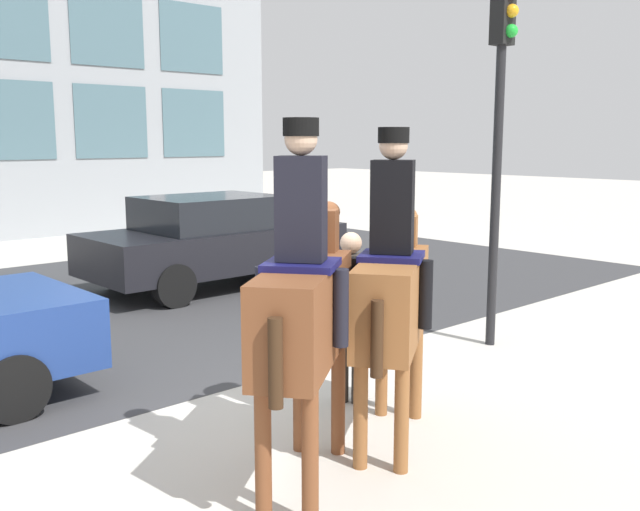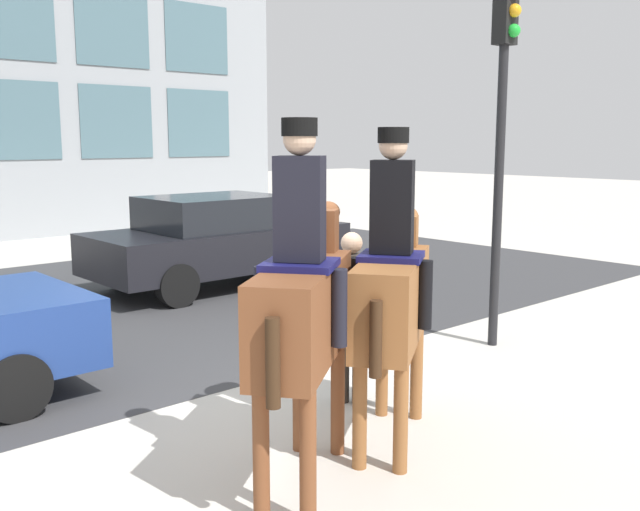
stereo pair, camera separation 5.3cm
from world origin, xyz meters
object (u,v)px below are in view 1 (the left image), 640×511
at_px(pedestrian_bystander, 351,304).
at_px(street_car_far_lane, 214,240).
at_px(mounted_horse_lead, 305,302).
at_px(mounted_horse_companion, 393,289).
at_px(traffic_light, 500,107).

bearing_deg(pedestrian_bystander, street_car_far_lane, -145.39).
bearing_deg(street_car_far_lane, mounted_horse_lead, -118.87).
distance_m(mounted_horse_companion, traffic_light, 3.50).
relative_size(pedestrian_bystander, traffic_light, 0.38).
bearing_deg(traffic_light, pedestrian_bystander, -174.96).
distance_m(street_car_far_lane, traffic_light, 5.57).
height_order(mounted_horse_lead, traffic_light, traffic_light).
bearing_deg(mounted_horse_companion, mounted_horse_lead, 150.61).
bearing_deg(mounted_horse_lead, traffic_light, -21.09).
bearing_deg(mounted_horse_lead, mounted_horse_companion, -31.86).
distance_m(mounted_horse_lead, pedestrian_bystander, 1.66).
bearing_deg(mounted_horse_companion, traffic_light, -15.13).
bearing_deg(street_car_far_lane, mounted_horse_companion, -111.57).
height_order(pedestrian_bystander, street_car_far_lane, pedestrian_bystander).
bearing_deg(pedestrian_bystander, mounted_horse_lead, -0.39).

